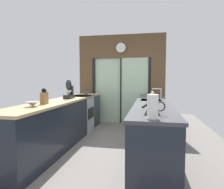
# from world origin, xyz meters

# --- Properties ---
(ground_plane) EXTENTS (5.04, 7.60, 0.02)m
(ground_plane) POSITION_xyz_m (0.00, 0.60, -0.01)
(ground_plane) COLOR slate
(back_wall_unit) EXTENTS (2.64, 0.12, 2.70)m
(back_wall_unit) POSITION_xyz_m (0.00, 2.40, 1.53)
(back_wall_unit) COLOR brown
(back_wall_unit) RESTS_ON ground_plane
(left_counter_run) EXTENTS (0.62, 3.80, 0.92)m
(left_counter_run) POSITION_xyz_m (-0.91, 0.13, 0.47)
(left_counter_run) COLOR #1E232D
(left_counter_run) RESTS_ON ground_plane
(right_counter_run) EXTENTS (0.62, 3.80, 0.92)m
(right_counter_run) POSITION_xyz_m (0.91, 0.30, 0.46)
(right_counter_run) COLOR #1E232D
(right_counter_run) RESTS_ON ground_plane
(sink_faucet) EXTENTS (0.19, 0.02, 0.24)m
(sink_faucet) POSITION_xyz_m (1.05, 0.55, 1.08)
(sink_faucet) COLOR #B7BABC
(sink_faucet) RESTS_ON right_counter_run
(oven_range) EXTENTS (0.60, 0.60, 0.92)m
(oven_range) POSITION_xyz_m (-0.91, 1.25, 0.46)
(oven_range) COLOR #B7BABC
(oven_range) RESTS_ON ground_plane
(mixing_bowl_near) EXTENTS (0.21, 0.21, 0.08)m
(mixing_bowl_near) POSITION_xyz_m (-0.89, -0.85, 0.96)
(mixing_bowl_near) COLOR gray
(mixing_bowl_near) RESTS_ON left_counter_run
(mixing_bowl_far) EXTENTS (0.20, 0.20, 0.06)m
(mixing_bowl_far) POSITION_xyz_m (-0.89, 1.70, 0.95)
(mixing_bowl_far) COLOR teal
(mixing_bowl_far) RESTS_ON left_counter_run
(knife_block) EXTENTS (0.09, 0.14, 0.27)m
(knife_block) POSITION_xyz_m (-0.89, -0.52, 1.02)
(knife_block) COLOR brown
(knife_block) RESTS_ON left_counter_run
(stand_mixer) EXTENTS (0.17, 0.27, 0.42)m
(stand_mixer) POSITION_xyz_m (-0.89, 0.52, 1.08)
(stand_mixer) COLOR black
(stand_mixer) RESTS_ON left_counter_run
(kettle) EXTENTS (0.27, 0.19, 0.21)m
(kettle) POSITION_xyz_m (0.89, -1.21, 1.01)
(kettle) COLOR black
(kettle) RESTS_ON right_counter_run
(soap_bottle) EXTENTS (0.06, 0.06, 0.27)m
(soap_bottle) POSITION_xyz_m (0.89, -0.71, 1.04)
(soap_bottle) COLOR #D1CC4C
(soap_bottle) RESTS_ON right_counter_run
(paper_towel_roll) EXTENTS (0.13, 0.13, 0.29)m
(paper_towel_roll) POSITION_xyz_m (0.89, -1.46, 1.05)
(paper_towel_roll) COLOR #B7BABC
(paper_towel_roll) RESTS_ON right_counter_run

